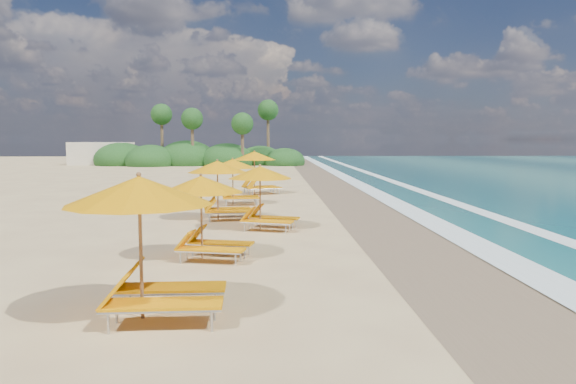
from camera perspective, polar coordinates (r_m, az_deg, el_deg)
name	(u,v)px	position (r m, az deg, el deg)	size (l,w,h in m)	color
ground	(288,224)	(19.91, 0.00, -3.44)	(160.00, 160.00, 0.00)	#D0B87A
wet_sand	(394,223)	(20.43, 11.30, -3.30)	(4.00, 160.00, 0.01)	#7E674B
surf_foam	(464,222)	(21.20, 18.44, -3.10)	(4.00, 160.00, 0.01)	white
station_0	(152,237)	(9.59, -14.42, -4.71)	(2.85, 2.64, 2.60)	olive
station_1	(208,211)	(14.09, -8.63, -2.07)	(2.76, 2.65, 2.27)	olive
station_2	(265,193)	(18.57, -2.50, -0.11)	(2.90, 2.82, 2.29)	olive
station_3	(222,186)	(21.01, -7.08, 0.67)	(2.81, 2.67, 2.39)	olive
station_4	(236,178)	(25.78, -5.57, 1.47)	(2.62, 2.46, 2.27)	olive
station_5	(258,170)	(30.68, -3.28, 2.43)	(3.26, 3.21, 2.54)	olive
treeline	(195,157)	(65.86, -9.96, 3.72)	(25.80, 8.80, 9.74)	#163D14
beach_building	(102,153)	(70.97, -19.39, 3.94)	(7.00, 5.00, 2.80)	beige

